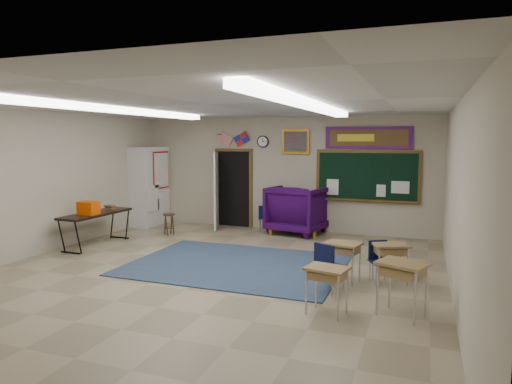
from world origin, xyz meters
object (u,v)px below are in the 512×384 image
(folding_table, at_px, (96,228))
(wooden_stool, at_px, (169,224))
(student_desk_front_left, at_px, (343,260))
(wingback_armchair, at_px, (298,209))
(student_desk_front_right, at_px, (390,261))

(folding_table, distance_m, wooden_stool, 1.87)
(student_desk_front_left, bearing_deg, wingback_armchair, 127.90)
(wingback_armchair, distance_m, folding_table, 4.92)
(student_desk_front_left, bearing_deg, student_desk_front_right, 28.02)
(student_desk_front_left, distance_m, folding_table, 5.77)
(student_desk_front_right, bearing_deg, wingback_armchair, 104.14)
(wooden_stool, bearing_deg, student_desk_front_right, -21.44)
(wingback_armchair, relative_size, folding_table, 0.73)
(folding_table, height_order, wooden_stool, folding_table)
(student_desk_front_right, distance_m, folding_table, 6.50)
(wingback_armchair, xyz_separation_m, student_desk_front_right, (2.54, -3.51, -0.23))
(student_desk_front_left, bearing_deg, wooden_stool, 165.77)
(wingback_armchair, bearing_deg, folding_table, 48.09)
(student_desk_front_right, xyz_separation_m, folding_table, (-6.48, 0.56, 0.03))
(wooden_stool, bearing_deg, wingback_armchair, 23.77)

